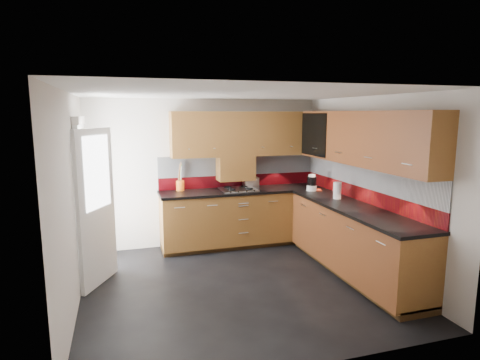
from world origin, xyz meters
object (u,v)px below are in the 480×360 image
object	(u,v)px
toaster	(251,183)
gas_hob	(238,189)
food_processor	(312,183)
utensil_pot	(180,184)

from	to	relation	value
toaster	gas_hob	bearing A→B (deg)	-149.70
gas_hob	food_processor	bearing A→B (deg)	-19.25
gas_hob	food_processor	distance (m)	1.18
utensil_pot	toaster	world-z (taller)	utensil_pot
food_processor	utensil_pot	bearing A→B (deg)	163.02
utensil_pot	food_processor	bearing A→B (deg)	-16.98
gas_hob	toaster	distance (m)	0.31
utensil_pot	gas_hob	bearing A→B (deg)	-14.13
gas_hob	utensil_pot	size ratio (longest dim) A/B	1.23
food_processor	toaster	bearing A→B (deg)	147.62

